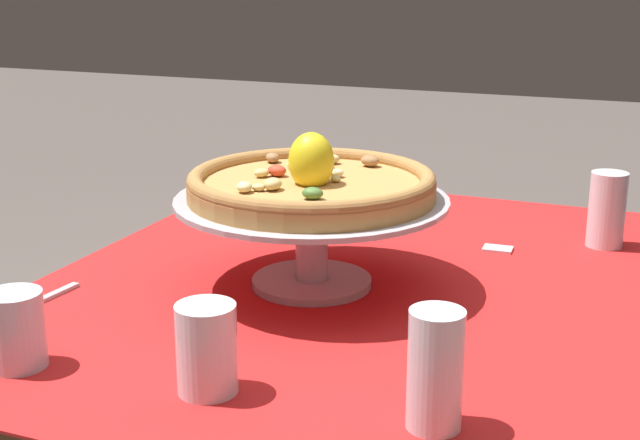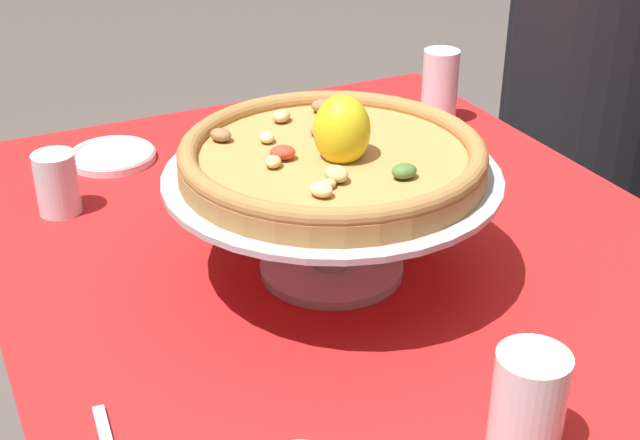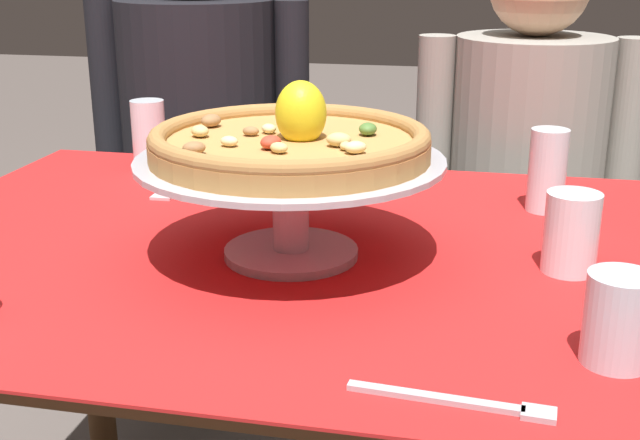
% 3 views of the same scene
% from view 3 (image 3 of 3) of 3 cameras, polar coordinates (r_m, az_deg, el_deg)
% --- Properties ---
extents(dining_table, '(1.16, 0.92, 0.71)m').
position_cam_3_polar(dining_table, '(1.24, -3.46, -6.05)').
color(dining_table, brown).
rests_on(dining_table, ground).
extents(pizza_stand, '(0.42, 0.42, 0.14)m').
position_cam_3_polar(pizza_stand, '(1.11, -2.06, 2.38)').
color(pizza_stand, '#B7B7C1').
rests_on(pizza_stand, dining_table).
extents(pizza, '(0.37, 0.37, 0.10)m').
position_cam_3_polar(pizza, '(1.10, -2.07, 5.49)').
color(pizza, '#BC8447').
rests_on(pizza, pizza_stand).
extents(water_glass_side_right, '(0.07, 0.07, 0.11)m').
position_cam_3_polar(water_glass_side_right, '(1.13, 16.93, -1.21)').
color(water_glass_side_right, white).
rests_on(water_glass_side_right, dining_table).
extents(water_glass_front_right, '(0.07, 0.07, 0.10)m').
position_cam_3_polar(water_glass_front_right, '(0.90, 19.90, -6.77)').
color(water_glass_front_right, silver).
rests_on(water_glass_front_right, dining_table).
extents(water_glass_back_right, '(0.06, 0.06, 0.13)m').
position_cam_3_polar(water_glass_back_right, '(1.38, 15.40, 2.99)').
color(water_glass_back_right, silver).
rests_on(water_glass_back_right, dining_table).
extents(water_glass_back_left, '(0.06, 0.06, 0.13)m').
position_cam_3_polar(water_glass_back_left, '(1.62, -11.72, 5.50)').
color(water_glass_back_left, white).
rests_on(water_glass_back_left, dining_table).
extents(dinner_fork, '(0.20, 0.03, 0.01)m').
position_cam_3_polar(dinner_fork, '(0.80, 9.79, -12.29)').
color(dinner_fork, '#B7B7C1').
rests_on(dinner_fork, dining_table).
extents(sugar_packet, '(0.04, 0.05, 0.00)m').
position_cam_3_polar(sugar_packet, '(1.44, -10.68, 1.71)').
color(sugar_packet, beige).
rests_on(sugar_packet, dining_table).
extents(diner_left, '(0.53, 0.41, 1.20)m').
position_cam_3_polar(diner_left, '(2.06, -8.11, 3.43)').
color(diner_left, '#1E3833').
rests_on(diner_left, ground).
extents(diner_right, '(0.49, 0.37, 1.15)m').
position_cam_3_polar(diner_right, '(1.93, 13.78, 0.78)').
color(diner_right, '#1E3833').
rests_on(diner_right, ground).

